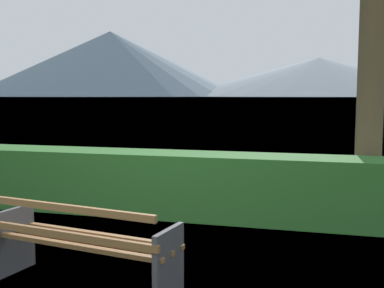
# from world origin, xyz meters

# --- Properties ---
(ground_plane) EXTENTS (1400.00, 1400.00, 0.00)m
(ground_plane) POSITION_xyz_m (0.00, 0.00, 0.00)
(ground_plane) COLOR olive
(water_surface) EXTENTS (620.00, 620.00, 0.00)m
(water_surface) POSITION_xyz_m (0.00, 307.69, 0.00)
(water_surface) COLOR #7A99A8
(water_surface) RESTS_ON ground_plane
(park_bench) EXTENTS (1.95, 0.88, 0.87)m
(park_bench) POSITION_xyz_m (-0.01, -0.06, 0.43)
(park_bench) COLOR olive
(park_bench) RESTS_ON ground_plane
(hedge_row) EXTENTS (13.11, 0.83, 0.96)m
(hedge_row) POSITION_xyz_m (0.00, 2.82, 0.48)
(hedge_row) COLOR #2D6B28
(hedge_row) RESTS_ON ground_plane
(distant_hills) EXTENTS (796.62, 398.82, 87.56)m
(distant_hills) POSITION_xyz_m (-37.38, 557.88, 35.91)
(distant_hills) COLOR slate
(distant_hills) RESTS_ON ground_plane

